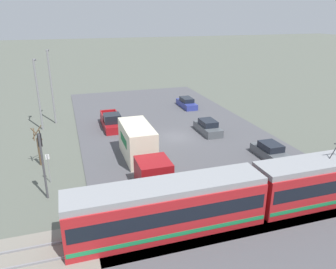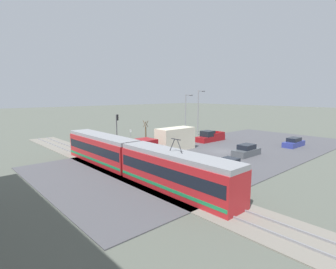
% 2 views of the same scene
% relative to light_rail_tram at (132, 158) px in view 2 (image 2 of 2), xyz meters
% --- Properties ---
extents(ground_plane, '(320.00, 320.00, 0.00)m').
position_rel_light_rail_tram_xyz_m(ground_plane, '(0.33, -15.80, -1.70)').
color(ground_plane, '#565B51').
extents(road_surface, '(21.17, 49.30, 0.08)m').
position_rel_light_rail_tram_xyz_m(road_surface, '(0.33, -15.80, -1.66)').
color(road_surface, '#4C4C51').
rests_on(road_surface, ground).
extents(rail_bed, '(59.51, 4.40, 0.22)m').
position_rel_light_rail_tram_xyz_m(rail_bed, '(0.33, 0.00, -1.65)').
color(rail_bed, gray).
rests_on(rail_bed, ground).
extents(light_rail_tram, '(25.51, 2.70, 4.47)m').
position_rel_light_rail_tram_xyz_m(light_rail_tram, '(0.00, 0.00, 0.00)').
color(light_rail_tram, '#B21E23').
rests_on(light_rail_tram, ground).
extents(box_truck, '(2.60, 10.14, 3.25)m').
position_rel_light_rail_tram_xyz_m(box_truck, '(5.75, -10.21, -0.12)').
color(box_truck, maroon).
rests_on(box_truck, ground).
extents(pickup_truck, '(2.05, 5.86, 1.90)m').
position_rel_light_rail_tram_xyz_m(pickup_truck, '(6.82, -21.14, -0.90)').
color(pickup_truck, maroon).
rests_on(pickup_truck, ground).
extents(sedan_car_0, '(1.88, 4.41, 1.54)m').
position_rel_light_rail_tram_xyz_m(sedan_car_0, '(-3.55, -15.94, -0.98)').
color(sedan_car_0, '#4C5156').
rests_on(sedan_car_0, ground).
extents(sedan_car_1, '(1.73, 4.68, 1.41)m').
position_rel_light_rail_tram_xyz_m(sedan_car_1, '(-5.16, -27.11, -1.04)').
color(sedan_car_1, navy).
rests_on(sedan_car_1, ground).
extents(sedan_car_2, '(1.90, 4.23, 1.47)m').
position_rel_light_rail_tram_xyz_m(sedan_car_2, '(-6.37, -7.70, -1.01)').
color(sedan_car_2, '#4C5156').
rests_on(sedan_car_2, ground).
extents(traffic_light_pole, '(0.28, 0.47, 5.12)m').
position_rel_light_rail_tram_xyz_m(traffic_light_pole, '(13.86, -6.64, 1.62)').
color(traffic_light_pole, '#47474C').
rests_on(traffic_light_pole, ground).
extents(street_tree, '(0.90, 0.75, 3.74)m').
position_rel_light_rail_tram_xyz_m(street_tree, '(14.58, -12.85, 0.00)').
color(street_tree, brown).
rests_on(street_tree, ground).
extents(street_lamp_near_crossing, '(0.36, 1.95, 9.05)m').
position_rel_light_rail_tram_xyz_m(street_lamp_near_crossing, '(13.32, -25.42, 3.46)').
color(street_lamp_near_crossing, gray).
rests_on(street_lamp_near_crossing, ground).
extents(street_lamp_mid_block, '(0.36, 1.95, 8.25)m').
position_rel_light_rail_tram_xyz_m(street_lamp_mid_block, '(14.80, -23.32, 3.05)').
color(street_lamp_mid_block, gray).
rests_on(street_lamp_mid_block, ground).
extents(no_parking_sign, '(0.32, 0.08, 2.53)m').
position_rel_light_rail_tram_xyz_m(no_parking_sign, '(13.69, -9.04, -0.17)').
color(no_parking_sign, gray).
rests_on(no_parking_sign, ground).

